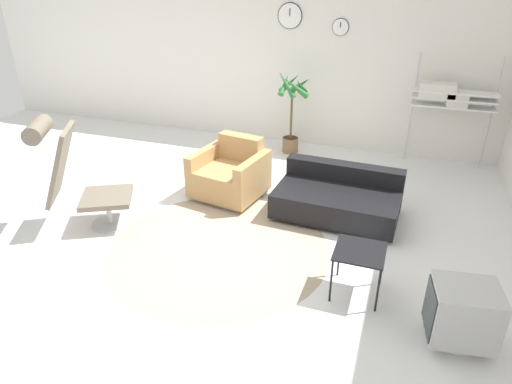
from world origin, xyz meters
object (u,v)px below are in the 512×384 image
armchair_red (231,175)px  crt_television (462,314)px  potted_plant (292,111)px  lounge_chair (71,169)px  shelf_unit (448,96)px  couch_low (338,199)px  side_table (360,255)px

armchair_red → crt_television: (2.75, -1.87, 0.01)m
crt_television → potted_plant: potted_plant is taller
lounge_chair → shelf_unit: shelf_unit is taller
shelf_unit → armchair_red: bearing=-142.9°
armchair_red → couch_low: 1.44m
shelf_unit → crt_television: bearing=-87.8°
crt_television → armchair_red: bearing=47.0°
armchair_red → couch_low: (1.44, -0.07, -0.07)m
couch_low → potted_plant: size_ratio=1.12×
armchair_red → side_table: (1.88, -1.49, 0.14)m
lounge_chair → shelf_unit: 5.17m
crt_television → potted_plant: size_ratio=0.42×
side_table → potted_plant: bearing=115.2°
lounge_chair → crt_television: size_ratio=2.31×
shelf_unit → potted_plant: bearing=-175.0°
side_table → crt_television: 0.96m
armchair_red → crt_television: armchair_red is taller
side_table → potted_plant: potted_plant is taller
lounge_chair → potted_plant: (1.70, 3.11, -0.04)m
lounge_chair → crt_television: 4.16m
armchair_red → crt_television: size_ratio=1.71×
side_table → armchair_red: bearing=141.5°
crt_television → side_table: bearing=57.9°
armchair_red → potted_plant: potted_plant is taller
lounge_chair → shelf_unit: size_ratio=0.79×
lounge_chair → side_table: bearing=59.3°
lounge_chair → side_table: (3.23, -0.15, -0.32)m
armchair_red → side_table: 2.40m
armchair_red → potted_plant: bearing=-91.1°
side_table → potted_plant: 3.61m
armchair_red → shelf_unit: 3.36m
couch_low → potted_plant: (-1.10, 1.84, 0.49)m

